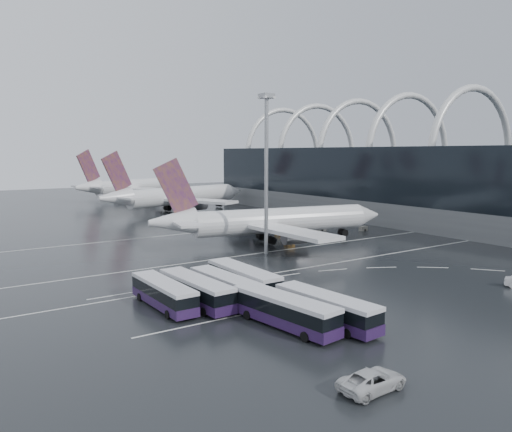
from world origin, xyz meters
TOP-DOWN VIEW (x-y plane):
  - ground at (0.00, 0.00)m, footprint 420.00×420.00m
  - terminal at (61.56, 19.84)m, footprint 42.00×160.00m
  - lane_marking_near at (0.00, -2.00)m, footprint 120.00×0.25m
  - lane_marking_mid at (0.00, 12.00)m, footprint 120.00×0.25m
  - lane_marking_far at (0.00, 40.00)m, footprint 120.00×0.25m
  - bus_bay_line_south at (-24.00, -16.00)m, footprint 28.00×0.25m
  - bus_bay_line_north at (-24.00, 0.00)m, footprint 28.00×0.25m
  - airliner_main at (5.01, 19.93)m, footprint 51.73×44.70m
  - airliner_gate_b at (12.02, 80.66)m, footprint 54.54×48.26m
  - airliner_gate_c at (15.69, 128.61)m, footprint 53.25×48.59m
  - bus_row_near_a at (-31.12, -8.41)m, footprint 3.24×13.03m
  - bus_row_near_b at (-27.40, -9.63)m, footprint 3.73×13.77m
  - bus_row_near_c at (-23.39, -9.90)m, footprint 3.48×13.09m
  - bus_row_near_d at (-19.78, -8.49)m, footprint 3.47×13.99m
  - bus_row_far_b at (-23.19, -22.00)m, footprint 4.76×14.01m
  - bus_row_far_c at (-18.91, -23.83)m, footprint 4.07×13.60m
  - van_curve_a at (-26.21, -37.32)m, footprint 6.05×2.88m
  - floodlight_mast at (-2.48, 10.71)m, footprint 2.22×2.22m
  - gse_cart_belly_a at (18.63, 24.75)m, footprint 2.17×1.28m
  - gse_cart_belly_b at (24.67, 26.50)m, footprint 2.51×1.48m
  - gse_cart_belly_c at (7.20, 16.14)m, footprint 1.98×1.17m
  - gse_cart_belly_d at (32.72, 20.22)m, footprint 1.95×1.15m
  - gse_cart_belly_e at (13.68, 28.01)m, footprint 2.20×1.30m

SIDE VIEW (x-z plane):
  - ground at x=0.00m, z-range 0.00..0.00m
  - lane_marking_near at x=0.00m, z-range 0.00..0.01m
  - lane_marking_mid at x=0.00m, z-range 0.00..0.01m
  - lane_marking_far at x=0.00m, z-range 0.00..0.01m
  - bus_bay_line_south at x=-24.00m, z-range 0.00..0.01m
  - bus_bay_line_north at x=-24.00m, z-range 0.00..0.01m
  - gse_cart_belly_d at x=32.72m, z-range 0.00..1.06m
  - gse_cart_belly_c at x=7.20m, z-range 0.00..1.08m
  - gse_cart_belly_a at x=18.63m, z-range 0.00..1.19m
  - gse_cart_belly_e at x=13.68m, z-range 0.00..1.20m
  - gse_cart_belly_b at x=24.67m, z-range 0.00..1.37m
  - van_curve_a at x=-26.21m, z-range 0.00..1.67m
  - bus_row_near_c at x=-23.39m, z-range 0.16..3.35m
  - bus_row_near_a at x=-31.12m, z-range 0.16..3.36m
  - bus_row_far_c at x=-18.91m, z-range 0.16..3.46m
  - bus_row_near_b at x=-27.40m, z-range 0.17..3.53m
  - bus_row_far_b at x=-23.19m, z-range 0.17..3.55m
  - bus_row_near_d at x=-19.78m, z-range 0.17..3.61m
  - airliner_main at x=5.01m, z-range -4.39..13.20m
  - airliner_gate_b at x=12.02m, z-range -4.76..14.30m
  - airliner_gate_c at x=15.69m, z-range -4.93..14.79m
  - terminal at x=61.56m, z-range -6.58..28.32m
  - floodlight_mast at x=-2.48m, z-range 3.73..32.67m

